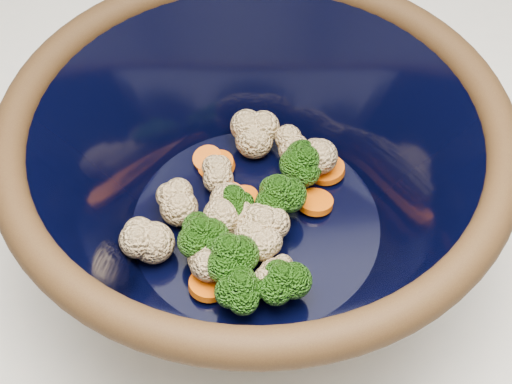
# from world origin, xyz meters

# --- Properties ---
(mixing_bowl) EXTENTS (0.46, 0.46, 0.16)m
(mixing_bowl) POSITION_xyz_m (-0.12, -0.05, 0.99)
(mixing_bowl) COLOR black
(mixing_bowl) RESTS_ON counter
(vegetable_pile) EXTENTS (0.18, 0.19, 0.05)m
(vegetable_pile) POSITION_xyz_m (-0.12, -0.05, 0.96)
(vegetable_pile) COLOR #608442
(vegetable_pile) RESTS_ON mixing_bowl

